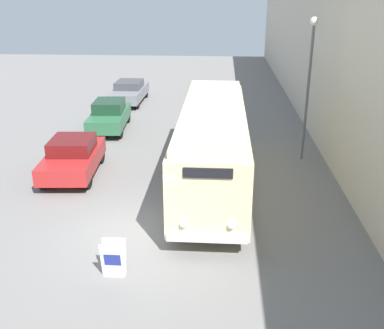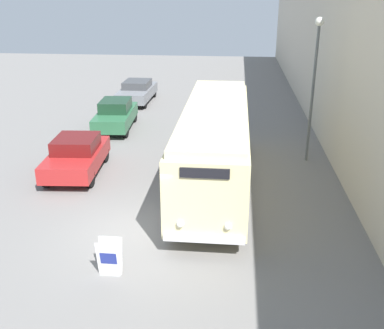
% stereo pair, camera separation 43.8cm
% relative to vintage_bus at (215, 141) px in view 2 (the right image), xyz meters
% --- Properties ---
extents(ground_plane, '(80.00, 80.00, 0.00)m').
position_rel_vintage_bus_xyz_m(ground_plane, '(-2.13, -4.11, -1.76)').
color(ground_plane, slate).
extents(building_wall_right, '(0.30, 60.00, 8.26)m').
position_rel_vintage_bus_xyz_m(building_wall_right, '(5.12, 5.89, 2.37)').
color(building_wall_right, beige).
rests_on(building_wall_right, ground_plane).
extents(vintage_bus, '(2.41, 10.58, 3.08)m').
position_rel_vintage_bus_xyz_m(vintage_bus, '(0.00, 0.00, 0.00)').
color(vintage_bus, black).
rests_on(vintage_bus, ground_plane).
extents(sign_board, '(0.63, 0.39, 1.04)m').
position_rel_vintage_bus_xyz_m(sign_board, '(-2.42, -6.27, -1.25)').
color(sign_board, gray).
rests_on(sign_board, ground_plane).
extents(streetlamp, '(0.36, 0.36, 6.09)m').
position_rel_vintage_bus_xyz_m(streetlamp, '(3.95, 3.00, 2.22)').
color(streetlamp, '#595E60').
rests_on(streetlamp, ground_plane).
extents(parked_car_near, '(2.23, 4.24, 1.53)m').
position_rel_vintage_bus_xyz_m(parked_car_near, '(-5.66, 0.51, -0.98)').
color(parked_car_near, black).
rests_on(parked_car_near, ground_plane).
extents(parked_car_mid, '(2.05, 4.42, 1.59)m').
position_rel_vintage_bus_xyz_m(parked_car_mid, '(-5.69, 6.83, -0.95)').
color(parked_car_mid, black).
rests_on(parked_car_mid, ground_plane).
extents(parked_car_far, '(1.96, 4.68, 1.43)m').
position_rel_vintage_bus_xyz_m(parked_car_far, '(-5.87, 13.12, -1.01)').
color(parked_car_far, black).
rests_on(parked_car_far, ground_plane).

